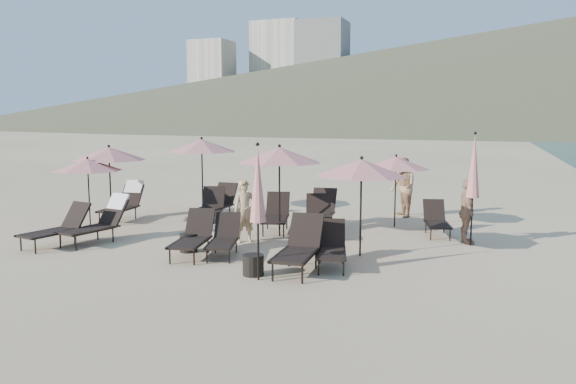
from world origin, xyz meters
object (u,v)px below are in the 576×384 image
(umbrella_open_5, at_px, (109,154))
(lounger_6, at_px, (124,202))
(umbrella_open_1, at_px, (279,155))
(umbrella_closed_1, at_px, (474,167))
(lounger_9, at_px, (276,214))
(beachgoer_c, at_px, (467,212))
(beachgoer_a, at_px, (245,211))
(side_table_0, at_px, (188,243))
(beachgoer_b, at_px, (403,187))
(lounger_11, at_px, (436,220))
(lounger_12, at_px, (320,211))
(lounger_3, at_px, (193,236))
(lounger_4, at_px, (299,247))
(lounger_2, at_px, (224,237))
(umbrella_open_3, at_px, (202,146))
(lounger_5, at_px, (331,246))
(lounger_10, at_px, (318,218))
(umbrella_open_0, at_px, (88,165))
(umbrella_closed_0, at_px, (258,185))
(lounger_8, at_px, (211,207))
(lounger_0, at_px, (58,227))
(lounger_1, at_px, (99,220))
(umbrella_open_2, at_px, (361,168))
(side_table_1, at_px, (253,265))
(lounger_7, at_px, (217,203))

(umbrella_open_5, bearing_deg, lounger_6, 79.53)
(umbrella_open_1, bearing_deg, umbrella_closed_1, 6.40)
(lounger_9, height_order, beachgoer_c, beachgoer_c)
(beachgoer_c, bearing_deg, beachgoer_a, 94.21)
(lounger_6, bearing_deg, side_table_0, -43.58)
(umbrella_open_1, bearing_deg, beachgoer_b, 57.49)
(lounger_11, relative_size, beachgoer_c, 1.00)
(lounger_6, relative_size, lounger_12, 0.99)
(lounger_3, bearing_deg, lounger_4, -20.14)
(lounger_2, xyz_separation_m, umbrella_open_3, (-3.36, 5.25, 1.78))
(side_table_0, bearing_deg, lounger_9, 70.88)
(lounger_12, relative_size, umbrella_open_3, 0.77)
(lounger_9, distance_m, lounger_11, 4.29)
(lounger_2, xyz_separation_m, lounger_5, (2.52, -0.09, 0.01))
(lounger_10, xyz_separation_m, beachgoer_b, (1.66, 3.65, 0.45))
(lounger_10, height_order, beachgoer_a, beachgoer_a)
(lounger_3, xyz_separation_m, lounger_10, (2.00, 3.07, 0.03))
(umbrella_open_3, bearing_deg, umbrella_open_0, -114.00)
(lounger_3, xyz_separation_m, umbrella_closed_0, (2.11, -1.27, 1.37))
(lounger_8, bearing_deg, umbrella_closed_1, -22.80)
(lounger_0, distance_m, lounger_10, 6.48)
(umbrella_open_5, bearing_deg, lounger_10, 1.93)
(lounger_12, bearing_deg, lounger_1, -147.81)
(lounger_5, xyz_separation_m, beachgoer_a, (-2.65, 1.52, 0.36))
(lounger_11, xyz_separation_m, beachgoer_b, (-1.26, 2.51, 0.53))
(lounger_1, xyz_separation_m, umbrella_closed_0, (5.01, -1.73, 1.27))
(umbrella_open_5, xyz_separation_m, beachgoer_c, (10.07, 0.49, -1.24))
(lounger_5, distance_m, beachgoer_a, 3.07)
(lounger_1, relative_size, umbrella_closed_0, 0.74)
(lounger_8, height_order, umbrella_open_0, umbrella_open_0)
(side_table_0, bearing_deg, umbrella_open_2, 13.88)
(lounger_5, relative_size, umbrella_open_1, 0.69)
(lounger_8, bearing_deg, lounger_9, -29.93)
(lounger_10, bearing_deg, umbrella_open_5, 165.21)
(lounger_11, bearing_deg, lounger_3, -153.00)
(lounger_4, height_order, lounger_9, lounger_4)
(lounger_4, relative_size, lounger_8, 1.01)
(lounger_0, bearing_deg, lounger_11, 38.96)
(lounger_12, relative_size, umbrella_closed_1, 0.69)
(lounger_12, xyz_separation_m, umbrella_open_2, (1.76, -2.75, 1.49))
(umbrella_open_1, bearing_deg, lounger_12, 62.43)
(beachgoer_a, bearing_deg, lounger_11, -10.04)
(lounger_8, distance_m, umbrella_open_2, 5.81)
(lounger_9, bearing_deg, side_table_1, -90.30)
(side_table_1, bearing_deg, lounger_2, 134.74)
(umbrella_closed_0, bearing_deg, lounger_12, 93.75)
(umbrella_closed_0, xyz_separation_m, umbrella_closed_1, (3.71, 4.46, 0.10))
(umbrella_open_1, bearing_deg, lounger_4, -62.83)
(side_table_0, bearing_deg, lounger_7, 108.09)
(umbrella_open_5, distance_m, side_table_1, 7.58)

